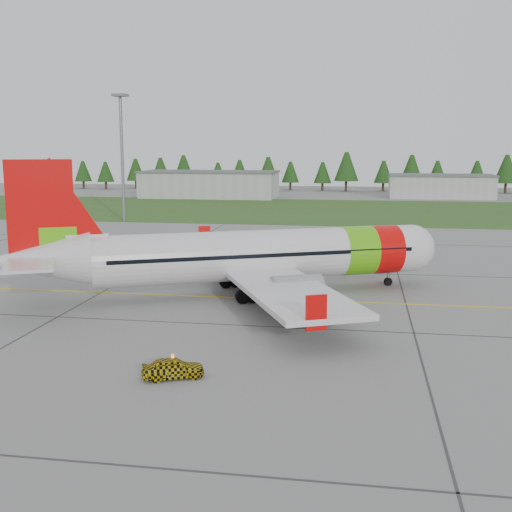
# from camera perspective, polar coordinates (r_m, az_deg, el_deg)

# --- Properties ---
(ground) EXTENTS (320.00, 320.00, 0.00)m
(ground) POSITION_cam_1_polar(r_m,az_deg,el_deg) (43.93, 0.68, -6.28)
(ground) COLOR gray
(ground) RESTS_ON ground
(aircraft) EXTENTS (34.85, 33.06, 11.18)m
(aircraft) POSITION_cam_1_polar(r_m,az_deg,el_deg) (52.77, -0.41, 0.02)
(aircraft) COLOR silver
(aircraft) RESTS_ON ground
(follow_me_car) EXTENTS (1.54, 1.65, 3.28)m
(follow_me_car) POSITION_cam_1_polar(r_m,az_deg,el_deg) (34.29, -7.44, -8.13)
(follow_me_car) COLOR yellow
(follow_me_car) RESTS_ON ground
(service_van) EXTENTS (1.83, 1.75, 4.64)m
(service_van) POSITION_cam_1_polar(r_m,az_deg,el_deg) (111.05, -17.05, 4.21)
(service_van) COLOR silver
(service_van) RESTS_ON ground
(grass_strip) EXTENTS (320.00, 50.00, 0.03)m
(grass_strip) POSITION_cam_1_polar(r_m,az_deg,el_deg) (124.51, 6.40, 4.05)
(grass_strip) COLOR #30561E
(grass_strip) RESTS_ON ground
(taxi_guideline) EXTENTS (120.00, 0.25, 0.02)m
(taxi_guideline) POSITION_cam_1_polar(r_m,az_deg,el_deg) (51.60, 2.02, -3.85)
(taxi_guideline) COLOR gold
(taxi_guideline) RESTS_ON ground
(hangar_west) EXTENTS (32.00, 14.00, 6.00)m
(hangar_west) POSITION_cam_1_polar(r_m,az_deg,el_deg) (156.32, -4.14, 6.32)
(hangar_west) COLOR #A8A8A3
(hangar_west) RESTS_ON ground
(hangar_east) EXTENTS (24.00, 12.00, 5.20)m
(hangar_east) POSITION_cam_1_polar(r_m,az_deg,el_deg) (161.13, 16.07, 5.92)
(hangar_east) COLOR #A8A8A3
(hangar_east) RESTS_ON ground
(floodlight_mast) EXTENTS (0.50, 0.50, 20.00)m
(floodlight_mast) POSITION_cam_1_polar(r_m,az_deg,el_deg) (106.90, -11.80, 8.36)
(floodlight_mast) COLOR slate
(floodlight_mast) RESTS_ON ground
(treeline) EXTENTS (160.00, 8.00, 10.00)m
(treeline) POSITION_cam_1_polar(r_m,az_deg,el_deg) (180.01, 7.38, 7.34)
(treeline) COLOR #1C3F14
(treeline) RESTS_ON ground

